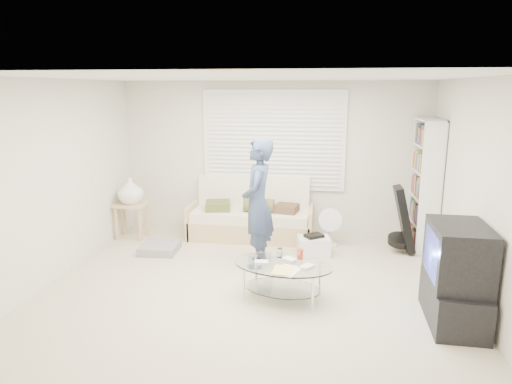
% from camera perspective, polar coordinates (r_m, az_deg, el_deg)
% --- Properties ---
extents(ground, '(5.00, 5.00, 0.00)m').
position_cam_1_polar(ground, '(5.75, -0.44, -11.61)').
color(ground, '#BAAC91').
rests_on(ground, ground).
extents(room_shell, '(5.02, 4.52, 2.51)m').
position_cam_1_polar(room_shell, '(5.76, 0.28, 5.35)').
color(room_shell, beige).
rests_on(room_shell, ground).
extents(window_blinds, '(2.32, 0.08, 1.62)m').
position_cam_1_polar(window_blinds, '(7.46, 2.20, 6.44)').
color(window_blinds, silver).
rests_on(window_blinds, ground).
extents(futon_sofa, '(1.99, 0.80, 0.97)m').
position_cam_1_polar(futon_sofa, '(7.43, -0.61, -3.28)').
color(futon_sofa, tan).
rests_on(futon_sofa, ground).
extents(grey_floor_pillow, '(0.56, 0.56, 0.12)m').
position_cam_1_polar(grey_floor_pillow, '(6.98, -11.93, -6.86)').
color(grey_floor_pillow, slate).
rests_on(grey_floor_pillow, ground).
extents(side_table, '(0.50, 0.41, 1.00)m').
position_cam_1_polar(side_table, '(7.56, -15.40, -0.16)').
color(side_table, tan).
rests_on(side_table, ground).
extents(bookshelf, '(0.31, 0.82, 1.95)m').
position_cam_1_polar(bookshelf, '(7.25, 20.33, 0.85)').
color(bookshelf, white).
rests_on(bookshelf, ground).
extents(guitar_case, '(0.39, 0.37, 0.98)m').
position_cam_1_polar(guitar_case, '(7.04, 17.91, -3.83)').
color(guitar_case, black).
rests_on(guitar_case, ground).
extents(floor_fan, '(0.37, 0.24, 0.60)m').
position_cam_1_polar(floor_fan, '(7.10, 9.26, -3.94)').
color(floor_fan, white).
rests_on(floor_fan, ground).
extents(storage_bin, '(0.50, 0.39, 0.32)m').
position_cam_1_polar(storage_bin, '(6.74, 7.22, -6.66)').
color(storage_bin, white).
rests_on(storage_bin, ground).
extents(tv_unit, '(0.55, 0.97, 1.05)m').
position_cam_1_polar(tv_unit, '(5.15, 23.71, -9.59)').
color(tv_unit, black).
rests_on(tv_unit, ground).
extents(coffee_table, '(1.25, 0.90, 0.55)m').
position_cam_1_polar(coffee_table, '(5.31, 3.41, -9.76)').
color(coffee_table, silver).
rests_on(coffee_table, ground).
extents(standing_person, '(0.42, 0.64, 1.75)m').
position_cam_1_polar(standing_person, '(6.09, 0.22, -1.45)').
color(standing_person, navy).
rests_on(standing_person, ground).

